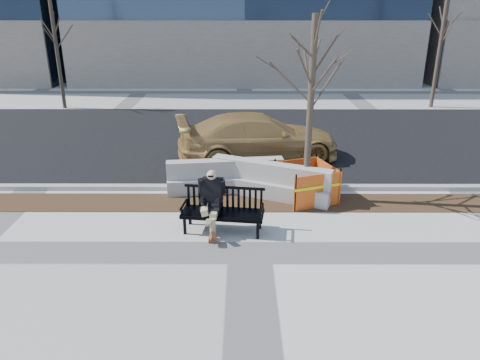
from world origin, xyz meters
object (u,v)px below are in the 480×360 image
at_px(seated_man, 212,229).
at_px(tree_fence, 305,199).
at_px(sedan, 258,160).
at_px(jersey_barrier_left, 226,190).
at_px(bench, 223,231).
at_px(jersey_barrier_right, 270,196).

relative_size(seated_man, tree_fence, 0.28).
relative_size(tree_fence, sedan, 0.95).
distance_m(sedan, jersey_barrier_left, 2.92).
distance_m(bench, sedan, 5.30).
height_order(jersey_barrier_left, jersey_barrier_right, jersey_barrier_right).
bearing_deg(sedan, tree_fence, -172.16).
relative_size(bench, jersey_barrier_right, 0.57).
distance_m(tree_fence, sedan, 3.52).
xyz_separation_m(bench, seated_man, (-0.26, 0.09, 0.00)).
bearing_deg(seated_man, tree_fence, 43.90).
height_order(seated_man, sedan, sedan).
height_order(tree_fence, sedan, tree_fence).
bearing_deg(jersey_barrier_right, seated_man, -102.93).
xyz_separation_m(jersey_barrier_left, jersey_barrier_right, (1.25, -0.38, 0.00)).
relative_size(bench, sedan, 0.36).
height_order(sedan, jersey_barrier_left, sedan).
relative_size(bench, seated_man, 1.34).
distance_m(bench, tree_fence, 2.88).
bearing_deg(jersey_barrier_right, sedan, 117.65).
bearing_deg(tree_fence, sedan, 109.49).
xyz_separation_m(bench, sedan, (1.01, 5.21, 0.00)).
bearing_deg(jersey_barrier_right, bench, -96.73).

